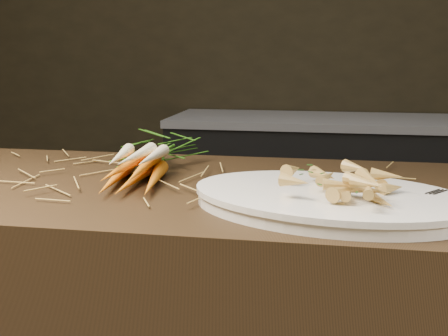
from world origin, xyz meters
name	(u,v)px	position (x,y,z in m)	size (l,w,h in m)	color
back_counter	(338,194)	(0.30, 2.18, 0.42)	(1.82, 0.62, 0.84)	black
straw_bedding	(220,181)	(0.00, 0.30, 0.91)	(1.40, 0.60, 0.02)	olive
root_veg_bunch	(149,156)	(-0.19, 0.39, 0.94)	(0.19, 0.49, 0.09)	#D86100
serving_platter	(328,202)	(0.23, 0.15, 0.91)	(0.51, 0.34, 0.03)	white
roasted_veg_heap	(329,180)	(0.23, 0.15, 0.96)	(0.25, 0.18, 0.06)	olive
serving_fork	(432,208)	(0.40, 0.09, 0.93)	(0.02, 0.19, 0.00)	silver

